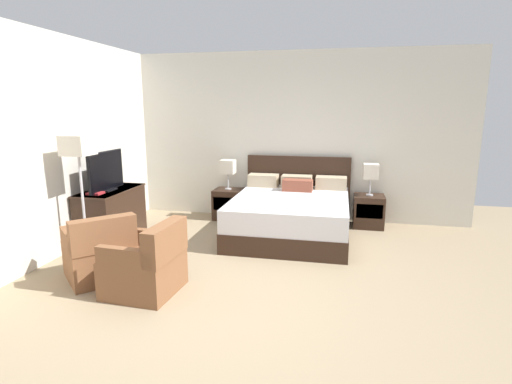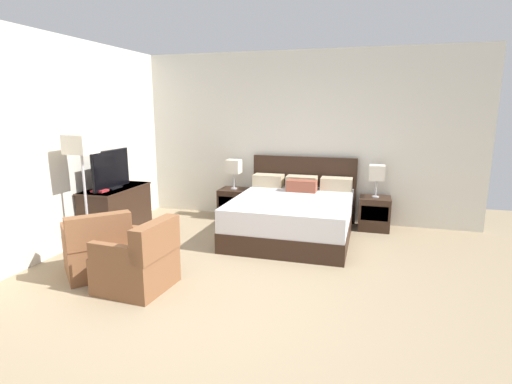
{
  "view_description": "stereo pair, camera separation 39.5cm",
  "coord_description": "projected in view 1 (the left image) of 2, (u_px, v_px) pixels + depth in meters",
  "views": [
    {
      "loc": [
        1.0,
        -3.5,
        1.9
      ],
      "look_at": [
        -0.13,
        1.79,
        0.75
      ],
      "focal_mm": 28.0,
      "sensor_mm": 36.0,
      "label": 1
    },
    {
      "loc": [
        1.38,
        -3.41,
        1.9
      ],
      "look_at": [
        -0.13,
        1.79,
        0.75
      ],
      "focal_mm": 28.0,
      "sensor_mm": 36.0,
      "label": 2
    }
  ],
  "objects": [
    {
      "name": "tv",
      "position": [
        106.0,
        172.0,
        5.61
      ],
      "size": [
        0.18,
        0.81,
        0.56
      ],
      "color": "black",
      "rests_on": "dresser"
    },
    {
      "name": "book_red_cover",
      "position": [
        95.0,
        193.0,
        5.42
      ],
      "size": [
        0.19,
        0.17,
        0.03
      ],
      "primitive_type": "cube",
      "rotation": [
        0.0,
        0.0,
        0.01
      ],
      "color": "#B7282D",
      "rests_on": "dresser"
    },
    {
      "name": "wall_back",
      "position": [
        282.0,
        137.0,
        6.8
      ],
      "size": [
        6.24,
        0.06,
        2.82
      ],
      "primitive_type": "cube",
      "color": "silver",
      "rests_on": "ground"
    },
    {
      "name": "table_lamp_left",
      "position": [
        228.0,
        167.0,
        6.78
      ],
      "size": [
        0.23,
        0.23,
        0.51
      ],
      "color": "#B7B7BC",
      "rests_on": "nightstand_left"
    },
    {
      "name": "table_lamp_right",
      "position": [
        371.0,
        172.0,
        6.31
      ],
      "size": [
        0.23,
        0.23,
        0.51
      ],
      "color": "#B7B7BC",
      "rests_on": "nightstand_right"
    },
    {
      "name": "nightstand_left",
      "position": [
        228.0,
        204.0,
        6.92
      ],
      "size": [
        0.47,
        0.45,
        0.52
      ],
      "color": "#332116",
      "rests_on": "ground"
    },
    {
      "name": "ground_plane",
      "position": [
        231.0,
        303.0,
        3.95
      ],
      "size": [
        9.78,
        9.78,
        0.0
      ],
      "primitive_type": "plane",
      "color": "#998466"
    },
    {
      "name": "armchair_companion",
      "position": [
        147.0,
        266.0,
        4.14
      ],
      "size": [
        0.73,
        0.73,
        0.76
      ],
      "color": "brown",
      "rests_on": "ground"
    },
    {
      "name": "wall_left",
      "position": [
        76.0,
        144.0,
        5.45
      ],
      "size": [
        0.06,
        5.06,
        2.82
      ],
      "primitive_type": "cube",
      "color": "silver",
      "rests_on": "ground"
    },
    {
      "name": "bed",
      "position": [
        291.0,
        214.0,
        6.0
      ],
      "size": [
        1.75,
        1.98,
        1.1
      ],
      "color": "#332116",
      "rests_on": "ground"
    },
    {
      "name": "floor_lamp",
      "position": [
        79.0,
        156.0,
        4.88
      ],
      "size": [
        0.32,
        0.32,
        1.57
      ],
      "color": "#B7B7BC",
      "rests_on": "ground"
    },
    {
      "name": "nightstand_right",
      "position": [
        368.0,
        211.0,
        6.44
      ],
      "size": [
        0.47,
        0.45,
        0.52
      ],
      "color": "#332116",
      "rests_on": "ground"
    },
    {
      "name": "dresser",
      "position": [
        112.0,
        214.0,
        5.8
      ],
      "size": [
        0.54,
        1.11,
        0.74
      ],
      "color": "#332116",
      "rests_on": "ground"
    },
    {
      "name": "armchair_by_window",
      "position": [
        100.0,
        254.0,
        4.48
      ],
      "size": [
        0.97,
        0.97,
        0.76
      ],
      "color": "brown",
      "rests_on": "ground"
    }
  ]
}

